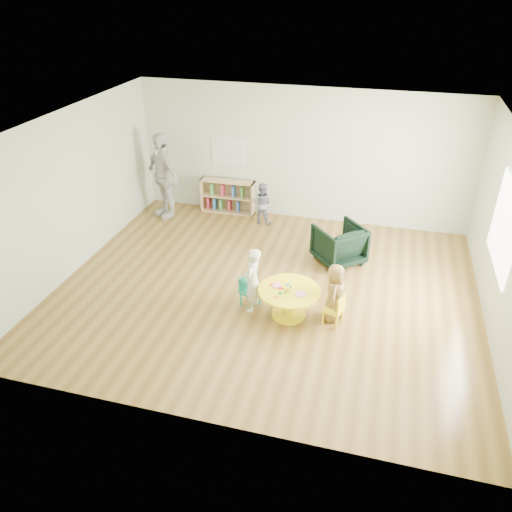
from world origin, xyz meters
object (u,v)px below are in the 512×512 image
(activity_table, at_px, (289,298))
(child_right, at_px, (334,293))
(adult_caretaker, at_px, (163,176))
(kid_chair_left, at_px, (248,290))
(child_left, at_px, (253,280))
(armchair, at_px, (339,244))
(kid_chair_right, at_px, (336,309))
(bookshelf, at_px, (228,196))
(toddler, at_px, (262,203))

(activity_table, relative_size, child_right, 1.00)
(activity_table, bearing_deg, adult_caretaker, 139.09)
(kid_chair_left, height_order, child_right, child_right)
(kid_chair_left, relative_size, child_left, 0.47)
(activity_table, bearing_deg, armchair, 73.95)
(adult_caretaker, bearing_deg, child_right, -0.29)
(kid_chair_right, xyz_separation_m, child_right, (-0.05, 0.13, 0.21))
(bookshelf, relative_size, adult_caretaker, 0.64)
(kid_chair_right, distance_m, bookshelf, 4.54)
(kid_chair_left, relative_size, child_right, 0.53)
(activity_table, xyz_separation_m, child_left, (-0.60, 0.03, 0.21))
(kid_chair_left, distance_m, toddler, 3.03)
(child_right, height_order, adult_caretaker, adult_caretaker)
(child_right, distance_m, toddler, 3.58)
(kid_chair_left, bearing_deg, armchair, 167.00)
(child_right, relative_size, adult_caretaker, 0.52)
(bookshelf, bearing_deg, kid_chair_left, -66.87)
(toddler, bearing_deg, bookshelf, -14.98)
(bookshelf, xyz_separation_m, adult_caretaker, (-1.25, -0.56, 0.56))
(kid_chair_right, bearing_deg, child_right, 37.89)
(bookshelf, relative_size, toddler, 1.32)
(adult_caretaker, bearing_deg, activity_table, -6.30)
(kid_chair_right, xyz_separation_m, armchair, (-0.19, 1.92, 0.09))
(kid_chair_right, xyz_separation_m, child_left, (-1.33, 0.07, 0.27))
(bookshelf, distance_m, toddler, 0.97)
(bookshelf, relative_size, armchair, 1.49)
(kid_chair_left, relative_size, bookshelf, 0.43)
(armchair, bearing_deg, activity_table, 32.49)
(toddler, bearing_deg, activity_table, 119.50)
(activity_table, xyz_separation_m, kid_chair_left, (-0.70, 0.13, -0.06))
(armchair, height_order, adult_caretaker, adult_caretaker)
(adult_caretaker, bearing_deg, bookshelf, 58.60)
(kid_chair_left, bearing_deg, child_right, 110.71)
(kid_chair_right, relative_size, bookshelf, 0.43)
(bookshelf, height_order, toddler, toddler)
(kid_chair_right, bearing_deg, activity_table, 104.26)
(activity_table, relative_size, kid_chair_right, 1.90)
(bookshelf, height_order, child_left, child_left)
(armchair, height_order, child_right, child_right)
(bookshelf, bearing_deg, toddler, -22.83)
(child_left, distance_m, child_right, 1.28)
(armchair, height_order, toddler, toddler)
(kid_chair_right, distance_m, adult_caretaker, 5.11)
(bookshelf, xyz_separation_m, armchair, (2.67, -1.60, 0.00))
(adult_caretaker, bearing_deg, toddler, 39.46)
(bookshelf, xyz_separation_m, toddler, (0.89, -0.38, 0.09))
(kid_chair_right, relative_size, armchair, 0.63)
(armchair, relative_size, child_right, 0.84)
(child_left, distance_m, toddler, 3.15)
(kid_chair_right, bearing_deg, kid_chair_left, 100.10)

